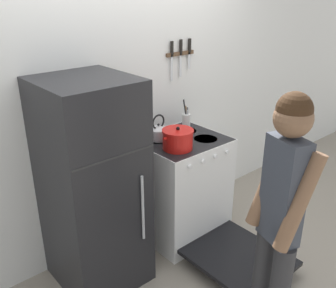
# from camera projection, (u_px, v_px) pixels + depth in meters

# --- Properties ---
(ground_plane) EXTENTS (14.00, 14.00, 0.00)m
(ground_plane) POSITION_uv_depth(u_px,v_px,m) (134.00, 228.00, 3.54)
(ground_plane) COLOR gray
(wall_back) EXTENTS (10.00, 0.06, 2.55)m
(wall_back) POSITION_uv_depth(u_px,v_px,m) (127.00, 97.00, 3.06)
(wall_back) COLOR silver
(wall_back) RESTS_ON ground_plane
(refrigerator) EXTENTS (0.61, 0.66, 1.57)m
(refrigerator) POSITION_uv_depth(u_px,v_px,m) (93.00, 187.00, 2.67)
(refrigerator) COLOR black
(refrigerator) RESTS_ON ground_plane
(stove_range) EXTENTS (0.71, 1.37, 0.93)m
(stove_range) POSITION_uv_depth(u_px,v_px,m) (184.00, 189.00, 3.29)
(stove_range) COLOR white
(stove_range) RESTS_ON ground_plane
(dutch_oven_pot) EXTENTS (0.29, 0.25, 0.18)m
(dutch_oven_pot) POSITION_uv_depth(u_px,v_px,m) (178.00, 139.00, 2.92)
(dutch_oven_pot) COLOR red
(dutch_oven_pot) RESTS_ON stove_range
(tea_kettle) EXTENTS (0.21, 0.16, 0.22)m
(tea_kettle) POSITION_uv_depth(u_px,v_px,m) (159.00, 132.00, 3.11)
(tea_kettle) COLOR silver
(tea_kettle) RESTS_ON stove_range
(utensil_jar) EXTENTS (0.07, 0.07, 0.28)m
(utensil_jar) POSITION_uv_depth(u_px,v_px,m) (186.00, 121.00, 3.30)
(utensil_jar) COLOR silver
(utensil_jar) RESTS_ON stove_range
(person) EXTENTS (0.33, 0.39, 1.65)m
(person) POSITION_uv_depth(u_px,v_px,m) (279.00, 218.00, 2.04)
(person) COLOR #2D2D30
(person) RESTS_ON ground_plane
(wall_knife_strip) EXTENTS (0.31, 0.03, 0.34)m
(wall_knife_strip) POSITION_uv_depth(u_px,v_px,m) (180.00, 53.00, 3.24)
(wall_knife_strip) COLOR brown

